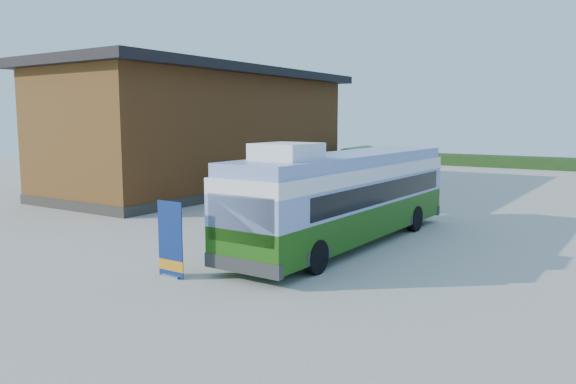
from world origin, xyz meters
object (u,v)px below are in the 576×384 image
Objects in this scene: banner at (171,246)px; person_a at (262,195)px; slurry_tanker at (358,160)px; bus at (347,195)px; picnic_table at (292,223)px; person_b at (223,188)px.

person_a is (-3.99, 9.78, 0.03)m from banner.
slurry_tanker is (-3.50, 16.90, 0.47)m from person_a.
person_a is 0.28× the size of slurry_tanker.
bus is 6.53× the size of picnic_table.
picnic_table is 1.13× the size of person_b.
person_b is 0.25× the size of slurry_tanker.
person_b is (-7.87, 5.41, 0.20)m from picnic_table.
banner reaches higher than person_a.
slurry_tanker reaches higher than picnic_table.
bus is 5.59× the size of banner.
banner is at bearing -97.40° from person_a.
bus reaches higher than picnic_table.
banner is 13.95m from person_b.
slurry_tanker reaches higher than person_a.
banner is (-2.12, -6.54, -0.89)m from bus.
slurry_tanker is (-7.49, 26.68, 0.50)m from banner.
person_b is at bearing 125.57° from person_a.
bus is at bearing -71.17° from slurry_tanker.
picnic_table is (-2.07, -0.40, -1.16)m from bus.
person_b is 15.14m from slurry_tanker.
person_b is (-9.94, 5.01, -0.96)m from bus.
person_a is at bearing 112.84° from banner.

